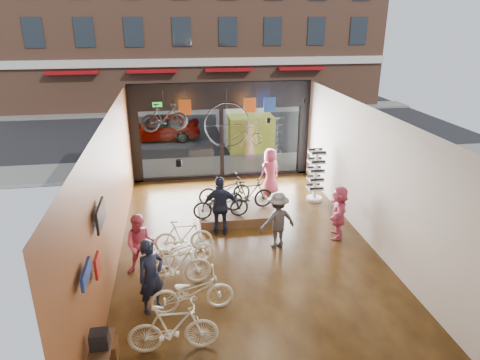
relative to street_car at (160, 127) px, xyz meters
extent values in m
cube|color=black|center=(2.56, -12.00, -0.73)|extent=(7.00, 12.00, 0.04)
cube|color=black|center=(2.56, -12.00, 3.11)|extent=(7.00, 12.00, 0.04)
cube|color=brown|center=(-0.96, -12.00, 1.19)|extent=(0.04, 12.00, 3.80)
cube|color=beige|center=(6.08, -12.00, 1.19)|extent=(0.04, 12.00, 3.80)
cube|color=beige|center=(2.56, -18.02, 1.19)|extent=(7.00, 0.04, 3.80)
cube|color=#198C26|center=(0.16, -6.12, 2.34)|extent=(0.35, 0.06, 0.18)
cube|color=black|center=(2.56, 3.00, -0.72)|extent=(30.00, 18.00, 0.02)
cube|color=slate|center=(2.56, -4.80, -0.65)|extent=(30.00, 2.40, 0.12)
cube|color=slate|center=(2.56, 7.00, -0.65)|extent=(30.00, 2.00, 0.12)
cube|color=brown|center=(2.56, 9.50, 6.29)|extent=(26.00, 5.00, 14.00)
imported|color=gray|center=(0.00, 0.00, 0.00)|extent=(4.14, 1.67, 1.41)
imported|color=silver|center=(0.48, -15.50, -0.18)|extent=(1.77, 0.54, 1.05)
imported|color=silver|center=(0.91, -14.34, -0.23)|extent=(1.85, 0.72, 0.96)
imported|color=silver|center=(0.57, -13.34, -0.18)|extent=(1.78, 0.65, 1.05)
imported|color=silver|center=(0.81, -12.40, -0.30)|extent=(1.63, 0.85, 0.81)
imported|color=silver|center=(0.81, -11.74, -0.23)|extent=(1.60, 0.46, 0.96)
cube|color=#4D301E|center=(2.57, -9.76, -0.56)|extent=(2.40, 1.80, 0.30)
imported|color=black|center=(2.00, -10.37, 0.04)|extent=(1.74, 0.69, 0.90)
imported|color=black|center=(2.96, -9.90, 0.08)|extent=(1.68, 0.69, 0.98)
imported|color=black|center=(2.26, -9.27, 0.05)|extent=(1.82, 0.85, 0.92)
imported|color=#161C33|center=(0.05, -14.17, 0.16)|extent=(0.75, 0.70, 1.73)
imported|color=#CC4C72|center=(-0.27, -12.62, 0.09)|extent=(0.84, 0.69, 1.60)
imported|color=#161C33|center=(1.94, -10.91, 0.21)|extent=(1.11, 0.54, 1.83)
imported|color=#3F3F44|center=(3.41, -11.89, 0.12)|extent=(1.18, 0.85, 1.65)
imported|color=#CC4C72|center=(4.08, -8.03, 0.15)|extent=(0.99, 0.84, 1.71)
imported|color=#CC4C72|center=(5.31, -11.58, 0.09)|extent=(0.98, 1.55, 1.60)
imported|color=black|center=(0.42, -7.80, 2.22)|extent=(1.64, 0.75, 0.95)
cube|color=#CC5919|center=(1.16, -6.80, 2.34)|extent=(0.45, 0.03, 0.55)
cube|color=#CC5919|center=(3.54, -6.80, 2.34)|extent=(0.45, 0.03, 0.55)
cube|color=#1E3F99|center=(4.28, -6.80, 2.34)|extent=(0.45, 0.03, 0.55)
camera|label=1|loc=(0.71, -22.24, 5.39)|focal=32.00mm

